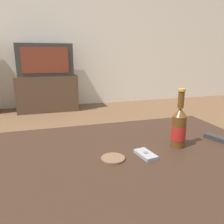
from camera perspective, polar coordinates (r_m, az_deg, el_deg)
back_wall at (r=3.83m, az=-13.26°, el=21.19°), size 8.00×0.05×2.60m
coffee_table at (r=0.93m, az=2.54°, el=-14.35°), size 1.30×0.89×0.44m
tv_stand at (r=3.54m, az=-16.43°, el=4.80°), size 0.89×0.44×0.54m
television at (r=3.49m, az=-17.04°, el=12.90°), size 0.79×0.42×0.46m
beer_bottle at (r=1.01m, az=17.07°, el=-3.80°), size 0.06×0.06×0.26m
cell_phone at (r=0.91m, az=8.79°, el=-10.89°), size 0.07×0.11×0.02m
coaster at (r=0.88m, az=0.25°, el=-12.05°), size 0.09×0.09×0.01m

